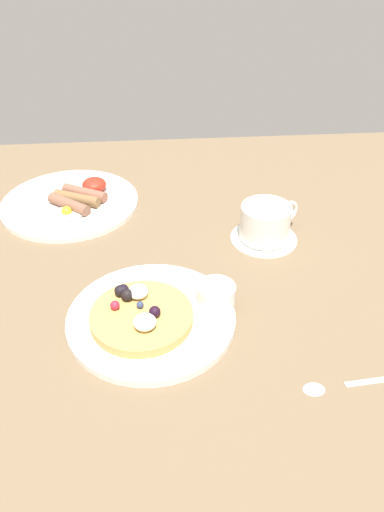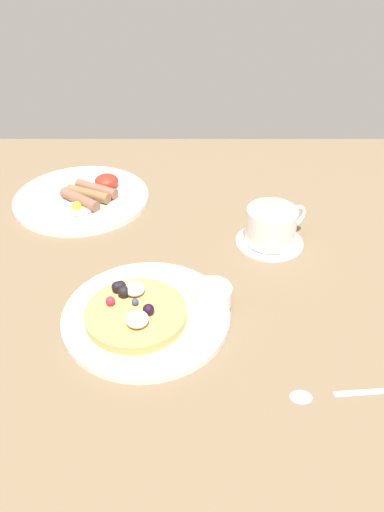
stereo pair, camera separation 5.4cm
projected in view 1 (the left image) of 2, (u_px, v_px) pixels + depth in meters
ground_plane at (191, 281)px, 84.18cm from camera, size 155.26×110.20×3.00cm
pancake_plate at (151, 318)px, 73.83cm from camera, size 24.69×24.69×1.18cm
pancake_with_berries at (141, 315)px, 72.13cm from camera, size 14.85×14.85×3.41cm
syrup_ramekin at (216, 294)px, 74.85cm from camera, size 5.78×5.78×3.10cm
breakfast_plate at (70, 203)px, 100.81cm from camera, size 27.11×27.11×1.03cm
fried_breakfast at (81, 196)px, 99.86cm from camera, size 11.72×14.49×2.90cm
coffee_saucer at (264, 238)px, 91.23cm from camera, size 12.01×12.01×0.61cm
coffee_cup at (266, 221)px, 89.21cm from camera, size 11.25×8.87×6.18cm
teaspoon at (336, 385)px, 64.35cm from camera, size 14.01×2.52×0.60cm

